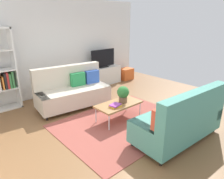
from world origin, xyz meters
TOP-DOWN VIEW (x-y plane):
  - ground_plane at (0.00, 0.00)m, footprint 7.68×7.68m
  - wall_far at (0.00, 2.80)m, footprint 6.40×0.12m
  - area_rug at (-0.02, -0.18)m, footprint 2.90×2.20m
  - couch_beige at (-0.34, 1.44)m, footprint 1.98×1.05m
  - couch_green at (0.31, -1.40)m, footprint 1.95×0.96m
  - coffee_table at (0.03, 0.02)m, footprint 1.10×0.56m
  - tv_console at (1.54, 2.46)m, footprint 1.40×0.44m
  - tv at (1.54, 2.44)m, footprint 1.00×0.20m
  - storage_trunk at (2.64, 2.36)m, footprint 0.52×0.40m
  - potted_plant at (0.16, 0.01)m, footprint 0.28×0.28m
  - table_book_0 at (-0.16, -0.07)m, footprint 0.26×0.20m
  - table_book_1 at (-0.16, -0.07)m, footprint 0.27×0.23m
  - vase_0 at (0.96, 2.51)m, footprint 0.10×0.10m
  - bottle_0 at (1.12, 2.42)m, footprint 0.05×0.05m
  - bottle_1 at (1.22, 2.42)m, footprint 0.06×0.06m

SIDE VIEW (x-z plane):
  - ground_plane at x=0.00m, z-range 0.00..0.00m
  - area_rug at x=-0.02m, z-range 0.00..0.01m
  - storage_trunk at x=2.64m, z-range 0.00..0.44m
  - tv_console at x=1.54m, z-range 0.00..0.64m
  - coffee_table at x=0.03m, z-range 0.18..0.60m
  - table_book_0 at x=-0.16m, z-range 0.42..0.45m
  - couch_beige at x=-0.34m, z-range -0.10..1.00m
  - couch_green at x=0.31m, z-range -0.10..1.00m
  - table_book_1 at x=-0.16m, z-range 0.45..0.48m
  - potted_plant at x=0.16m, z-range 0.44..0.83m
  - vase_0 at x=0.96m, z-range 0.64..0.78m
  - bottle_1 at x=1.22m, z-range 0.64..0.80m
  - bottle_0 at x=1.12m, z-range 0.64..0.80m
  - tv at x=1.54m, z-range 0.63..1.27m
  - wall_far at x=0.00m, z-range 0.00..2.90m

